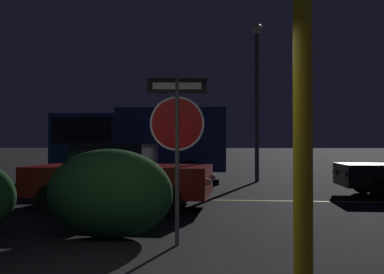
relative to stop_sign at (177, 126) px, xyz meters
The scene contains 7 objects.
road_center_stripe 5.24m from the stop_sign, 92.62° to the left, with size 40.61×0.12×0.01m, color gold.
stop_sign is the anchor object (origin of this frame).
yellow_pole_right 2.84m from the stop_sign, 60.68° to the right, with size 0.16×0.16×3.30m, color yellow.
hedge_bush_2 1.55m from the stop_sign, 162.52° to the left, with size 1.98×1.10×1.38m, color #19421E.
passing_car_2 3.99m from the stop_sign, 117.19° to the left, with size 4.19×2.12×1.46m.
delivery_truck 11.18m from the stop_sign, 105.74° to the left, with size 6.85×2.67×2.83m.
street_lamp 10.75m from the stop_sign, 80.68° to the left, with size 0.39×0.39×6.09m.
Camera 1 is at (1.04, -3.98, 1.47)m, focal length 40.00 mm.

